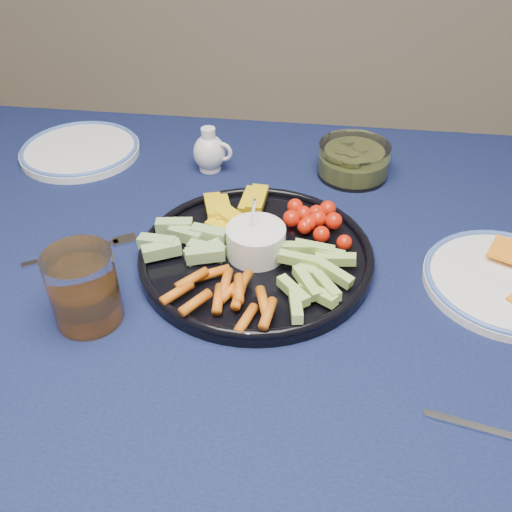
# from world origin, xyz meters

# --- Properties ---
(dining_table) EXTENTS (1.67, 1.07, 0.75)m
(dining_table) POSITION_xyz_m (0.00, 0.00, 0.66)
(dining_table) COLOR #502E1A
(dining_table) RESTS_ON ground
(crudite_platter) EXTENTS (0.33, 0.33, 0.11)m
(crudite_platter) POSITION_xyz_m (-0.11, 0.07, 0.77)
(crudite_platter) COLOR black
(crudite_platter) RESTS_ON dining_table
(creamer_pitcher) EXTENTS (0.07, 0.06, 0.08)m
(creamer_pitcher) POSITION_xyz_m (-0.22, 0.32, 0.78)
(creamer_pitcher) COLOR silver
(creamer_pitcher) RESTS_ON dining_table
(pickle_bowl) EXTENTS (0.12, 0.12, 0.06)m
(pickle_bowl) POSITION_xyz_m (0.03, 0.34, 0.77)
(pickle_bowl) COLOR white
(pickle_bowl) RESTS_ON dining_table
(cheese_plate) EXTENTS (0.22, 0.22, 0.03)m
(cheese_plate) POSITION_xyz_m (0.24, 0.07, 0.76)
(cheese_plate) COLOR white
(cheese_plate) RESTS_ON dining_table
(juice_tumbler) EXTENTS (0.09, 0.09, 0.10)m
(juice_tumbler) POSITION_xyz_m (-0.30, -0.07, 0.79)
(juice_tumbler) COLOR white
(juice_tumbler) RESTS_ON dining_table
(fork_left) EXTENTS (0.15, 0.10, 0.00)m
(fork_left) POSITION_xyz_m (-0.36, 0.07, 0.75)
(fork_left) COLOR silver
(fork_left) RESTS_ON dining_table
(fork_right) EXTENTS (0.14, 0.04, 0.00)m
(fork_right) POSITION_xyz_m (0.19, -0.18, 0.75)
(fork_right) COLOR silver
(fork_right) RESTS_ON dining_table
(side_plate_extra) EXTENTS (0.22, 0.22, 0.02)m
(side_plate_extra) POSITION_xyz_m (-0.48, 0.35, 0.76)
(side_plate_extra) COLOR white
(side_plate_extra) RESTS_ON dining_table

